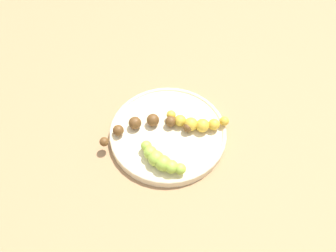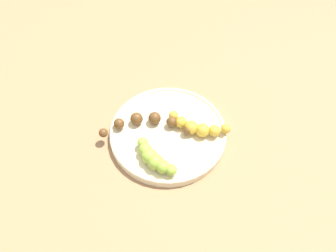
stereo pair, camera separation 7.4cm
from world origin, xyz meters
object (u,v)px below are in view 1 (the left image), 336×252
object	(u,v)px
banana_spotted	(197,123)
fruit_bowl	(168,132)
banana_overripe	(145,125)
banana_green	(160,160)

from	to	relation	value
banana_spotted	fruit_bowl	bearing A→B (deg)	-72.47
fruit_bowl	banana_spotted	size ratio (longest dim) A/B	1.90
fruit_bowl	banana_overripe	distance (m)	0.06
banana_spotted	banana_green	distance (m)	0.13
fruit_bowl	banana_green	size ratio (longest dim) A/B	2.41
banana_overripe	banana_green	xyz separation A→B (m)	(-0.07, 0.08, 0.00)
fruit_bowl	banana_green	world-z (taller)	banana_green
fruit_bowl	banana_overripe	xyz separation A→B (m)	(0.05, 0.02, 0.02)
banana_spotted	banana_green	xyz separation A→B (m)	(0.04, 0.13, 0.00)
banana_spotted	banana_overripe	bearing A→B (deg)	-78.96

